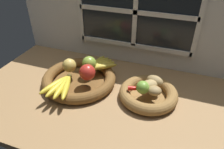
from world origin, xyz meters
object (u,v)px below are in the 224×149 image
at_px(fruit_bowl_left, 79,79).
at_px(fruit_bowl_right, 148,94).
at_px(potato_small, 154,91).
at_px(apple_golden_left, 70,65).
at_px(lime_near, 143,87).
at_px(apple_green_back, 89,63).
at_px(chili_pepper, 144,89).
at_px(banana_bunch_front, 61,86).
at_px(potato_large, 149,85).
at_px(apple_red_right, 87,72).
at_px(potato_back, 155,81).
at_px(banana_bunch_back, 99,65).

relative_size(fruit_bowl_left, fruit_bowl_right, 1.38).
bearing_deg(potato_small, apple_golden_left, 174.69).
bearing_deg(lime_near, apple_green_back, 162.36).
distance_m(fruit_bowl_right, chili_pepper, 0.05).
bearing_deg(potato_small, chili_pepper, 169.33).
relative_size(apple_golden_left, apple_green_back, 0.96).
height_order(banana_bunch_front, potato_large, potato_large).
bearing_deg(chili_pepper, apple_red_right, 163.74).
height_order(lime_near, chili_pepper, lime_near).
bearing_deg(fruit_bowl_right, banana_bunch_front, -161.05).
height_order(fruit_bowl_right, potato_back, potato_back).
height_order(fruit_bowl_left, banana_bunch_back, banana_bunch_back).
xyz_separation_m(fruit_bowl_left, potato_small, (0.39, -0.03, 0.05)).
distance_m(fruit_bowl_right, banana_bunch_front, 0.41).
distance_m(apple_red_right, banana_bunch_front, 0.14).
bearing_deg(fruit_bowl_left, chili_pepper, -3.27).
relative_size(fruit_bowl_right, apple_golden_left, 3.89).
bearing_deg(apple_green_back, potato_large, -10.75).
relative_size(banana_bunch_front, lime_near, 3.21).
xyz_separation_m(potato_large, chili_pepper, (-0.02, -0.02, -0.01)).
distance_m(fruit_bowl_left, banana_bunch_back, 0.13).
height_order(fruit_bowl_right, potato_small, potato_small).
relative_size(fruit_bowl_left, lime_near, 6.37).
bearing_deg(potato_small, apple_green_back, 165.70).
height_order(apple_golden_left, potato_small, apple_golden_left).
distance_m(apple_red_right, apple_golden_left, 0.12).
bearing_deg(fruit_bowl_left, lime_near, -5.87).
relative_size(apple_golden_left, potato_large, 0.86).
bearing_deg(apple_red_right, potato_large, 4.26).
relative_size(apple_golden_left, banana_bunch_back, 0.42).
xyz_separation_m(apple_green_back, chili_pepper, (0.31, -0.08, -0.03)).
bearing_deg(apple_green_back, apple_golden_left, -150.30).
relative_size(banana_bunch_front, potato_small, 3.01).
bearing_deg(fruit_bowl_left, banana_bunch_back, 55.11).
relative_size(banana_bunch_back, potato_large, 2.05).
distance_m(apple_golden_left, potato_large, 0.42).
relative_size(fruit_bowl_right, banana_bunch_front, 1.44).
bearing_deg(apple_golden_left, banana_bunch_front, -77.55).
height_order(apple_golden_left, potato_back, apple_golden_left).
distance_m(apple_golden_left, lime_near, 0.40).
relative_size(apple_red_right, potato_large, 0.96).
bearing_deg(banana_bunch_front, fruit_bowl_right, 18.95).
xyz_separation_m(apple_golden_left, banana_bunch_front, (0.03, -0.14, -0.02)).
bearing_deg(apple_golden_left, potato_back, 3.52).
bearing_deg(potato_back, fruit_bowl_left, -174.06).
bearing_deg(potato_back, banana_bunch_front, -156.92).
bearing_deg(apple_red_right, potato_small, -1.12).
distance_m(fruit_bowl_right, banana_bunch_back, 0.31).
xyz_separation_m(fruit_bowl_right, potato_small, (0.03, -0.03, 0.05)).
relative_size(apple_red_right, apple_green_back, 1.08).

